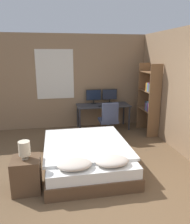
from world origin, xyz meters
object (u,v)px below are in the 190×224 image
at_px(monitor_left, 94,96).
at_px(office_chair, 109,123).
at_px(monitor_right, 110,95).
at_px(keyboard, 105,106).
at_px(nightstand, 27,175).
at_px(bed, 87,155).
at_px(computer_mouse, 114,105).
at_px(bedside_lamp, 24,149).
at_px(desk, 103,108).
at_px(bookshelf, 150,96).

relative_size(monitor_left, office_chair, 0.47).
bearing_deg(monitor_right, keyboard, -120.01).
bearing_deg(keyboard, nightstand, -126.16).
bearing_deg(bed, computer_mouse, 61.27).
xyz_separation_m(bedside_lamp, keyboard, (1.87, 2.56, -0.00)).
relative_size(nightstand, desk, 0.36).
bearing_deg(desk, nightstand, -124.03).
height_order(bed, office_chair, office_chair).
height_order(bedside_lamp, office_chair, office_chair).
bearing_deg(bedside_lamp, monitor_right, 54.66).
bearing_deg(keyboard, monitor_right, 59.99).
height_order(bedside_lamp, monitor_left, monitor_left).
xyz_separation_m(nightstand, keyboard, (1.87, 2.56, 0.45)).
relative_size(nightstand, office_chair, 0.58).
bearing_deg(nightstand, bookshelf, 35.18).
bearing_deg(bedside_lamp, nightstand, -90.00).
distance_m(desk, bookshelf, 1.37).
relative_size(computer_mouse, bookshelf, 0.04).
xyz_separation_m(desk, office_chair, (-0.02, -0.75, -0.24)).
relative_size(bed, monitor_right, 4.54).
distance_m(keyboard, computer_mouse, 0.27).
distance_m(monitor_left, office_chair, 1.14).
relative_size(desk, bookshelf, 0.80).
distance_m(bedside_lamp, monitor_left, 3.40).
height_order(office_chair, bookshelf, bookshelf).
bearing_deg(bookshelf, office_chair, -174.73).
relative_size(bed, bedside_lamp, 7.09).
xyz_separation_m(desk, monitor_right, (0.24, 0.21, 0.32)).
bearing_deg(nightstand, keyboard, 53.84).
height_order(bed, desk, desk).
bearing_deg(keyboard, office_chair, -92.25).
bearing_deg(bedside_lamp, bed, 29.31).
bearing_deg(office_chair, monitor_left, 102.96).
distance_m(desk, keyboard, 0.23).
relative_size(monitor_right, keyboard, 1.28).
relative_size(monitor_left, monitor_right, 1.00).
bearing_deg(bookshelf, nightstand, -144.82).
relative_size(keyboard, bookshelf, 0.18).
xyz_separation_m(desk, keyboard, (-0.00, -0.21, 0.09)).
bearing_deg(bed, bedside_lamp, -150.69).
xyz_separation_m(monitor_right, office_chair, (-0.27, -0.97, -0.56)).
bearing_deg(computer_mouse, desk, 141.85).
height_order(monitor_left, computer_mouse, monitor_left).
bearing_deg(monitor_left, bookshelf, -31.90).
distance_m(nightstand, bedside_lamp, 0.45).
bearing_deg(bed, monitor_right, 66.18).
distance_m(monitor_left, monitor_right, 0.49).
bearing_deg(computer_mouse, bed, -118.73).
relative_size(monitor_left, computer_mouse, 6.45).
height_order(monitor_right, keyboard, monitor_right).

